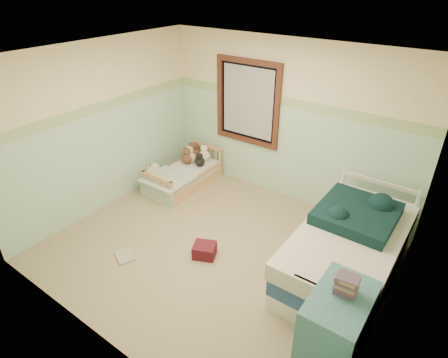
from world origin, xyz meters
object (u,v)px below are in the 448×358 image
Objects in this scene: plush_floor_tan at (152,181)px; twin_bed_frame at (344,268)px; toddler_bed_frame at (185,180)px; plush_floor_cream at (156,176)px; floor_book at (125,256)px; red_pillow at (205,250)px; dresser at (336,327)px.

plush_floor_tan is 3.44m from twin_bed_frame.
twin_bed_frame is at bearing -9.85° from toddler_bed_frame.
floor_book is (1.06, -1.65, -0.11)m from plush_floor_cream.
plush_floor_tan reaches higher than red_pillow.
plush_floor_tan is at bearing 177.76° from twin_bed_frame.
toddler_bed_frame is at bearing 153.37° from dresser.
red_pillow is at bearing 60.32° from floor_book.
red_pillow reaches higher than floor_book.
twin_bed_frame reaches higher than floor_book.
dresser is 2.82× the size of floor_book.
twin_bed_frame is at bearing 104.39° from dresser.
plush_floor_cream is at bearing 151.77° from red_pillow.
dresser reaches higher than red_pillow.
dresser reaches higher than twin_bed_frame.
plush_floor_tan is (0.06, -0.16, 0.01)m from plush_floor_cream.
dresser is at bearing 27.64° from floor_book.
plush_floor_tan is at bearing 161.08° from dresser.
plush_floor_tan is (-0.40, -0.39, 0.05)m from toddler_bed_frame.
dresser is at bearing -18.92° from plush_floor_tan.
plush_floor_tan is at bearing -69.34° from plush_floor_cream.
plush_floor_cream is at bearing 159.24° from dresser.
plush_floor_tan is at bearing 154.91° from red_pillow.
plush_floor_tan reaches higher than twin_bed_frame.
plush_floor_tan reaches higher than toddler_bed_frame.
dresser reaches higher than plush_floor_tan.
plush_floor_tan is 1.80m from floor_book.
plush_floor_tan is 2.03m from red_pillow.
dresser is (3.34, -1.67, 0.31)m from toddler_bed_frame.
floor_book is (0.60, -1.89, -0.07)m from toddler_bed_frame.
floor_book is (-0.84, -0.63, -0.08)m from red_pillow.
plush_floor_tan reaches higher than plush_floor_cream.
toddler_bed_frame is 4.75× the size of floor_book.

